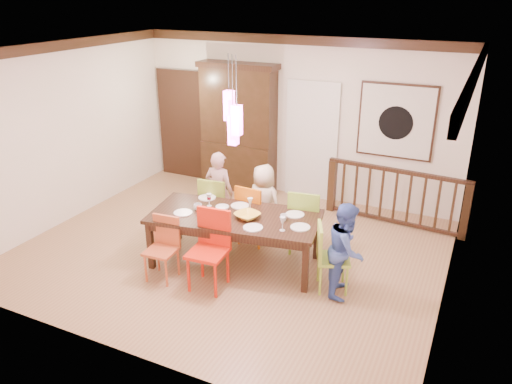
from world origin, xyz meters
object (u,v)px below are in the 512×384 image
at_px(dining_table, 235,220).
at_px(person_far_left, 219,192).
at_px(person_end_right, 346,249).
at_px(china_hutch, 239,128).
at_px(person_far_mid, 264,203).
at_px(balustrade, 395,196).
at_px(chair_end_right, 334,253).
at_px(chair_far_left, 217,201).

height_order(dining_table, person_far_left, person_far_left).
relative_size(dining_table, person_end_right, 2.00).
xyz_separation_m(china_hutch, person_end_right, (2.87, -2.66, -0.59)).
xyz_separation_m(person_far_left, person_far_mid, (0.76, 0.02, -0.05)).
relative_size(balustrade, person_far_mid, 1.91).
height_order(dining_table, person_end_right, person_end_right).
bearing_deg(person_far_left, balustrade, -149.79).
xyz_separation_m(dining_table, balustrade, (1.77, 2.26, -0.17)).
height_order(chair_end_right, person_end_right, person_end_right).
height_order(chair_end_right, china_hutch, china_hutch).
height_order(chair_far_left, person_far_left, person_far_left).
bearing_deg(person_far_mid, person_far_left, 11.28).
bearing_deg(chair_far_left, dining_table, 128.39).
bearing_deg(person_far_left, chair_far_left, 101.09).
relative_size(dining_table, chair_far_left, 2.54).
distance_m(chair_far_left, balustrade, 2.91).
distance_m(chair_end_right, person_end_right, 0.19).
bearing_deg(dining_table, chair_far_left, 124.82).
distance_m(chair_far_left, person_far_mid, 0.75).
bearing_deg(person_far_mid, china_hutch, -43.03).
bearing_deg(chair_far_left, balustrade, -153.55).
relative_size(chair_end_right, china_hutch, 0.38).
height_order(chair_far_left, person_end_right, person_end_right).
bearing_deg(chair_end_right, dining_table, 65.64).
bearing_deg(person_far_left, china_hutch, -72.22).
distance_m(dining_table, chair_far_left, 0.99).
distance_m(chair_far_left, chair_end_right, 2.25).
bearing_deg(chair_end_right, person_far_left, 45.28).
relative_size(dining_table, person_far_left, 1.87).
distance_m(person_far_left, person_end_right, 2.47).
relative_size(china_hutch, person_end_right, 1.95).
relative_size(chair_far_left, chair_end_right, 1.07).
height_order(chair_far_left, person_far_mid, person_far_mid).
height_order(chair_end_right, person_far_left, person_far_left).
relative_size(person_far_left, person_far_mid, 1.09).
relative_size(chair_end_right, person_far_mid, 0.74).
height_order(dining_table, person_far_mid, person_far_mid).
bearing_deg(balustrade, chair_far_left, -143.07).
height_order(china_hutch, person_far_mid, china_hutch).
bearing_deg(china_hutch, chair_end_right, -44.34).
distance_m(chair_end_right, china_hutch, 3.85).
height_order(chair_end_right, balustrade, balustrade).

